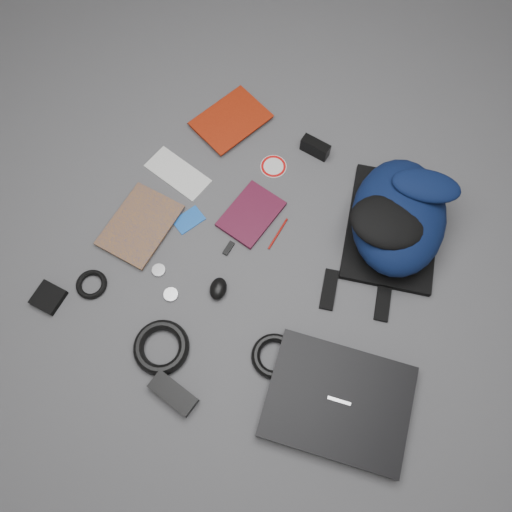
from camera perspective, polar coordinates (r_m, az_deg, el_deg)
The scene contains 22 objects.
ground at distance 1.61m, azimuth 0.00°, elevation -0.26°, with size 4.00×4.00×0.00m, color #4F4F51.
backpack at distance 1.62m, azimuth 15.99°, elevation 4.39°, with size 0.31×0.45×0.19m, color black, non-canonical shape.
laptop at distance 1.50m, azimuth 9.35°, elevation -16.08°, with size 0.40×0.31×0.04m, color black.
textbook_red at distance 1.90m, azimuth -4.82°, elevation 16.86°, with size 0.19×0.25×0.03m, color maroon.
comic_book at distance 1.72m, azimuth -15.64°, elevation 4.76°, with size 0.19×0.26×0.02m, color orange.
envelope at distance 1.76m, azimuth -8.93°, elevation 9.32°, with size 0.23×0.10×0.00m, color silver.
dvd_case at distance 1.66m, azimuth -0.56°, elevation 4.80°, with size 0.15×0.20×0.02m, color #3C0B1C.
compact_camera at distance 1.78m, azimuth 6.78°, elevation 12.21°, with size 0.10×0.04×0.06m, color black.
sticker_disc at distance 1.76m, azimuth 2.01°, elevation 10.19°, with size 0.09×0.09×0.00m, color silver.
pen_teal at distance 1.66m, azimuth 1.45°, elevation 4.26°, with size 0.01×0.01×0.15m, color #0B6361.
pen_red at distance 1.64m, azimuth 2.52°, elevation 2.56°, with size 0.01×0.01×0.12m, color maroon.
id_badge at distance 1.67m, azimuth -7.70°, elevation 4.10°, with size 0.06×0.10×0.00m, color blue.
usb_black at distance 1.62m, azimuth -3.15°, elevation 0.89°, with size 0.02×0.05×0.01m, color black.
usb_silver at distance 1.64m, azimuth -0.47°, elevation 2.78°, with size 0.02×0.05×0.01m, color #AEAEB0.
mouse at distance 1.56m, azimuth -4.34°, elevation -3.74°, with size 0.05×0.07×0.04m, color black.
headphone_left at distance 1.62m, azimuth -11.05°, elevation -1.61°, with size 0.04×0.04×0.01m, color #A6A6A8.
headphone_right at distance 1.58m, azimuth -9.70°, elevation -4.37°, with size 0.05×0.05×0.01m, color #BABABC.
cable_coil at distance 1.51m, azimuth 2.10°, elevation -11.36°, with size 0.14×0.14×0.03m, color black.
power_brick at distance 1.51m, azimuth -9.44°, elevation -15.23°, with size 0.14×0.06×0.04m, color black.
power_cord_coil at distance 1.53m, azimuth -10.77°, elevation -10.20°, with size 0.17×0.17×0.03m, color black.
pouch at distance 1.68m, azimuth -22.65°, elevation -4.40°, with size 0.09×0.09×0.02m, color black.
earbud_coil at distance 1.65m, azimuth -18.28°, elevation -3.10°, with size 0.10×0.10×0.02m, color black.
Camera 1 is at (0.29, -0.50, 1.50)m, focal length 35.00 mm.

